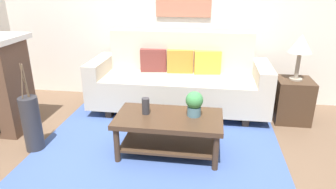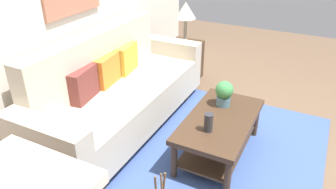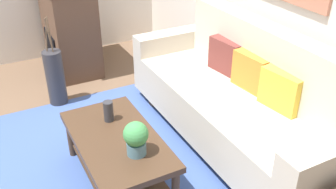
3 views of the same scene
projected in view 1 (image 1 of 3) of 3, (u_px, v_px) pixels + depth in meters
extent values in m
plane|color=brown|center=(150.00, 173.00, 2.90)|extent=(9.31, 9.31, 0.00)
cube|color=silver|center=(177.00, 9.00, 4.34)|extent=(5.31, 0.10, 2.70)
cube|color=#3D5693|center=(159.00, 146.00, 3.36)|extent=(2.66, 2.19, 0.01)
cube|color=beige|center=(178.00, 90.00, 4.14)|extent=(1.99, 0.84, 0.40)
cube|color=beige|center=(181.00, 51.00, 4.26)|extent=(1.99, 0.20, 0.56)
cube|color=beige|center=(101.00, 80.00, 4.25)|extent=(0.20, 0.84, 0.60)
cube|color=beige|center=(261.00, 87.00, 3.95)|extent=(0.20, 0.84, 0.60)
cube|color=#422D1E|center=(117.00, 104.00, 4.35)|extent=(0.08, 0.74, 0.12)
cube|color=#422D1E|center=(243.00, 111.00, 4.11)|extent=(0.08, 0.74, 0.12)
cube|color=brown|center=(153.00, 60.00, 4.24)|extent=(0.37, 0.17, 0.32)
cube|color=orange|center=(180.00, 61.00, 4.18)|extent=(0.37, 0.16, 0.32)
cube|color=gold|center=(207.00, 62.00, 4.13)|extent=(0.37, 0.17, 0.32)
cube|color=#422D1E|center=(169.00, 119.00, 3.10)|extent=(1.10, 0.60, 0.05)
cube|color=#422D1E|center=(169.00, 143.00, 3.20)|extent=(0.98, 0.50, 0.02)
cylinder|color=#422D1E|center=(117.00, 146.00, 3.01)|extent=(0.06, 0.06, 0.38)
cylinder|color=#422D1E|center=(216.00, 153.00, 2.88)|extent=(0.06, 0.06, 0.38)
cylinder|color=#422D1E|center=(130.00, 123.00, 3.48)|extent=(0.06, 0.06, 0.38)
cylinder|color=#422D1E|center=(216.00, 129.00, 3.34)|extent=(0.06, 0.06, 0.38)
cylinder|color=#2D2D33|center=(146.00, 106.00, 3.12)|extent=(0.08, 0.08, 0.17)
cylinder|color=slate|center=(194.00, 111.00, 3.09)|extent=(0.14, 0.14, 0.10)
sphere|color=#3D8748|center=(194.00, 100.00, 3.05)|extent=(0.18, 0.18, 0.18)
cube|color=#422D1E|center=(292.00, 100.00, 3.90)|extent=(0.44, 0.44, 0.56)
cylinder|color=gray|center=(296.00, 79.00, 3.80)|extent=(0.16, 0.16, 0.02)
cylinder|color=gray|center=(298.00, 66.00, 3.74)|extent=(0.05, 0.05, 0.35)
cone|color=beige|center=(301.00, 44.00, 3.64)|extent=(0.28, 0.28, 0.22)
cylinder|color=#2D2D33|center=(32.00, 124.00, 3.21)|extent=(0.19, 0.19, 0.61)
cylinder|color=brown|center=(26.00, 81.00, 3.03)|extent=(0.01, 0.05, 0.36)
cylinder|color=brown|center=(24.00, 80.00, 3.05)|extent=(0.04, 0.01, 0.36)
cylinder|color=brown|center=(22.00, 82.00, 3.02)|extent=(0.05, 0.05, 0.36)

